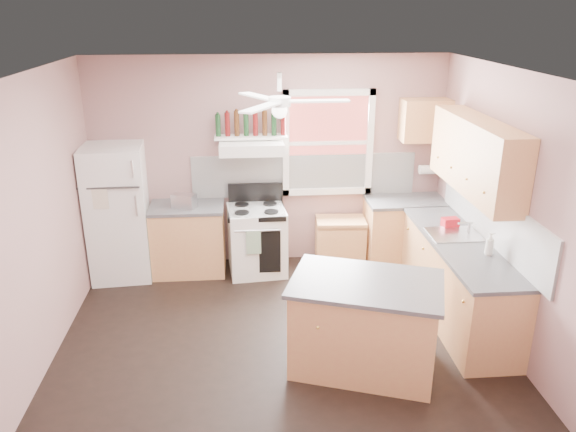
{
  "coord_description": "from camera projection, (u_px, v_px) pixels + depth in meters",
  "views": [
    {
      "loc": [
        -0.34,
        -4.99,
        3.25
      ],
      "look_at": [
        0.1,
        0.3,
        1.25
      ],
      "focal_mm": 35.0,
      "sensor_mm": 36.0,
      "label": 1
    }
  ],
  "objects": [
    {
      "name": "floor",
      "position": [
        281.0,
        339.0,
        5.82
      ],
      "size": [
        4.5,
        4.5,
        0.0
      ],
      "primitive_type": "plane",
      "color": "black",
      "rests_on": "ground"
    },
    {
      "name": "ceiling",
      "position": [
        279.0,
        72.0,
        4.87
      ],
      "size": [
        4.5,
        4.5,
        0.0
      ],
      "primitive_type": "plane",
      "color": "white",
      "rests_on": "ground"
    },
    {
      "name": "wall_back",
      "position": [
        269.0,
        162.0,
        7.24
      ],
      "size": [
        4.5,
        0.05,
        2.7
      ],
      "primitive_type": "cube",
      "color": "gray",
      "rests_on": "ground"
    },
    {
      "name": "wall_right",
      "position": [
        510.0,
        211.0,
        5.52
      ],
      "size": [
        0.05,
        4.0,
        2.7
      ],
      "primitive_type": "cube",
      "color": "gray",
      "rests_on": "ground"
    },
    {
      "name": "wall_left",
      "position": [
        34.0,
        225.0,
        5.17
      ],
      "size": [
        0.05,
        4.0,
        2.7
      ],
      "primitive_type": "cube",
      "color": "gray",
      "rests_on": "ground"
    },
    {
      "name": "backsplash_back",
      "position": [
        304.0,
        175.0,
        7.3
      ],
      "size": [
        2.9,
        0.03,
        0.55
      ],
      "primitive_type": "cube",
      "color": "white",
      "rests_on": "wall_back"
    },
    {
      "name": "backsplash_right",
      "position": [
        491.0,
        217.0,
        5.86
      ],
      "size": [
        0.03,
        2.6,
        0.55
      ],
      "primitive_type": "cube",
      "color": "white",
      "rests_on": "wall_right"
    },
    {
      "name": "window_view",
      "position": [
        328.0,
        143.0,
        7.17
      ],
      "size": [
        1.0,
        0.02,
        1.2
      ],
      "primitive_type": "cube",
      "color": "maroon",
      "rests_on": "wall_back"
    },
    {
      "name": "window_frame",
      "position": [
        328.0,
        143.0,
        7.14
      ],
      "size": [
        1.16,
        0.07,
        1.36
      ],
      "primitive_type": "cube",
      "color": "white",
      "rests_on": "wall_back"
    },
    {
      "name": "refrigerator",
      "position": [
        118.0,
        213.0,
        6.93
      ],
      "size": [
        0.77,
        0.75,
        1.69
      ],
      "primitive_type": "cube",
      "rotation": [
        0.0,
        0.0,
        0.08
      ],
      "color": "white",
      "rests_on": "floor"
    },
    {
      "name": "base_cabinet_left",
      "position": [
        189.0,
        240.0,
        7.18
      ],
      "size": [
        0.9,
        0.6,
        0.86
      ],
      "primitive_type": "cube",
      "color": "tan",
      "rests_on": "floor"
    },
    {
      "name": "counter_left",
      "position": [
        187.0,
        207.0,
        7.02
      ],
      "size": [
        0.92,
        0.62,
        0.04
      ],
      "primitive_type": "cube",
      "color": "#464649",
      "rests_on": "base_cabinet_left"
    },
    {
      "name": "toaster",
      "position": [
        184.0,
        201.0,
        6.9
      ],
      "size": [
        0.32,
        0.25,
        0.18
      ],
      "primitive_type": "cube",
      "rotation": [
        0.0,
        0.0,
        -0.37
      ],
      "color": "silver",
      "rests_on": "counter_left"
    },
    {
      "name": "stove",
      "position": [
        257.0,
        240.0,
        7.17
      ],
      "size": [
        0.76,
        0.7,
        0.86
      ],
      "primitive_type": "cube",
      "rotation": [
        0.0,
        0.0,
        0.09
      ],
      "color": "white",
      "rests_on": "floor"
    },
    {
      "name": "range_hood",
      "position": [
        251.0,
        147.0,
        6.87
      ],
      "size": [
        0.78,
        0.5,
        0.14
      ],
      "primitive_type": "cube",
      "color": "white",
      "rests_on": "wall_back"
    },
    {
      "name": "bottle_shelf",
      "position": [
        251.0,
        137.0,
        6.94
      ],
      "size": [
        0.9,
        0.26,
        0.03
      ],
      "primitive_type": "cube",
      "color": "white",
      "rests_on": "range_hood"
    },
    {
      "name": "cart",
      "position": [
        340.0,
        242.0,
        7.41
      ],
      "size": [
        0.66,
        0.46,
        0.63
      ],
      "primitive_type": "cube",
      "rotation": [
        0.0,
        0.0,
        -0.06
      ],
      "color": "tan",
      "rests_on": "floor"
    },
    {
      "name": "base_cabinet_corner",
      "position": [
        404.0,
        233.0,
        7.39
      ],
      "size": [
        1.0,
        0.6,
        0.86
      ],
      "primitive_type": "cube",
      "color": "tan",
      "rests_on": "floor"
    },
    {
      "name": "base_cabinet_right",
      "position": [
        457.0,
        281.0,
        6.1
      ],
      "size": [
        0.6,
        2.2,
        0.86
      ],
      "primitive_type": "cube",
      "color": "tan",
      "rests_on": "floor"
    },
    {
      "name": "counter_corner",
      "position": [
        406.0,
        201.0,
        7.23
      ],
      "size": [
        1.02,
        0.62,
        0.04
      ],
      "primitive_type": "cube",
      "color": "#464649",
      "rests_on": "base_cabinet_corner"
    },
    {
      "name": "counter_right",
      "position": [
        461.0,
        244.0,
        5.94
      ],
      "size": [
        0.62,
        2.22,
        0.04
      ],
      "primitive_type": "cube",
      "color": "#464649",
      "rests_on": "base_cabinet_right"
    },
    {
      "name": "sink",
      "position": [
        454.0,
        235.0,
        6.12
      ],
      "size": [
        0.55,
        0.45,
        0.03
      ],
      "primitive_type": "cube",
      "color": "silver",
      "rests_on": "counter_right"
    },
    {
      "name": "faucet",
      "position": [
        469.0,
        228.0,
        6.11
      ],
      "size": [
        0.03,
        0.03,
        0.14
      ],
      "primitive_type": "cylinder",
      "color": "silver",
      "rests_on": "sink"
    },
    {
      "name": "upper_cabinet_right",
      "position": [
        476.0,
        156.0,
        5.82
      ],
      "size": [
        0.33,
        1.8,
        0.76
      ],
      "primitive_type": "cube",
      "color": "tan",
      "rests_on": "wall_right"
    },
    {
      "name": "upper_cabinet_corner",
      "position": [
        425.0,
        120.0,
        7.01
      ],
      "size": [
        0.6,
        0.33,
        0.52
      ],
      "primitive_type": "cube",
      "color": "tan",
      "rests_on": "wall_back"
    },
    {
      "name": "paper_towel",
      "position": [
        429.0,
        169.0,
        7.28
      ],
      "size": [
        0.26,
        0.12,
        0.12
      ],
      "primitive_type": "cylinder",
      "rotation": [
        0.0,
        1.57,
        0.0
      ],
      "color": "white",
      "rests_on": "wall_back"
    },
    {
      "name": "island",
      "position": [
        364.0,
        326.0,
        5.25
      ],
      "size": [
        1.48,
        1.19,
        0.86
      ],
      "primitive_type": "cube",
      "rotation": [
        0.0,
        0.0,
        -0.33
      ],
      "color": "tan",
      "rests_on": "floor"
    },
    {
      "name": "island_top",
      "position": [
        367.0,
        284.0,
        5.09
      ],
      "size": [
        1.58,
        1.29,
        0.04
      ],
      "primitive_type": "cube",
      "rotation": [
        0.0,
        0.0,
        -0.33
      ],
      "color": "#464649",
      "rests_on": "island"
    },
    {
      "name": "ceiling_fan_hub",
      "position": [
        280.0,
        101.0,
        4.96
      ],
      "size": [
        0.2,
        0.2,
        0.08
      ],
      "primitive_type": "cylinder",
      "color": "white",
      "rests_on": "ceiling"
    },
    {
      "name": "soap_bottle",
      "position": [
        490.0,
        244.0,
        5.59
      ],
      "size": [
        0.09,
        0.09,
        0.23
      ],
      "primitive_type": "imported",
      "rotation": [
        0.0,
        0.0,
        1.53
      ],
      "color": "silver",
      "rests_on": "counter_right"
    },
    {
      "name": "red_caddy",
      "position": [
        450.0,
        222.0,
        6.33
      ],
      "size": [
        0.19,
        0.14,
        0.1
      ],
      "primitive_type": "cube",
      "rotation": [
        0.0,
        0.0,
        0.1
      ],
      "color": "#AE0E19",
      "rests_on": "counter_right"
    },
    {
      "name": "wine_bottles",
      "position": [
        251.0,
        124.0,
        6.89
      ],
      "size": [
        0.86,
        0.06,
        0.31
      ],
      "color": "#143819",
      "rests_on": "bottle_shelf"
    }
  ]
}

